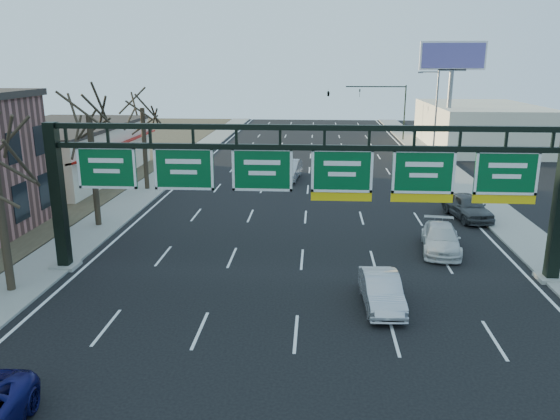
{
  "coord_description": "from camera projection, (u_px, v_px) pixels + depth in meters",
  "views": [
    {
      "loc": [
        0.67,
        -16.63,
        9.93
      ],
      "look_at": [
        -1.0,
        7.93,
        3.2
      ],
      "focal_mm": 35.0,
      "sensor_mm": 36.0,
      "label": 1
    }
  ],
  "objects": [
    {
      "name": "ground",
      "position": [
        293.0,
        361.0,
        18.66
      ],
      "size": [
        160.0,
        160.0,
        0.0
      ],
      "primitive_type": "plane",
      "color": "black",
      "rests_on": "ground"
    },
    {
      "name": "sidewalk_left",
      "position": [
        126.0,
        205.0,
        38.74
      ],
      "size": [
        3.0,
        120.0,
        0.12
      ],
      "primitive_type": "cube",
      "color": "gray",
      "rests_on": "ground"
    },
    {
      "name": "sidewalk_right",
      "position": [
        494.0,
        211.0,
        37.05
      ],
      "size": [
        3.0,
        120.0,
        0.12
      ],
      "primitive_type": "cube",
      "color": "gray",
      "rests_on": "ground"
    },
    {
      "name": "lane_markings",
      "position": [
        306.0,
        209.0,
        37.91
      ],
      "size": [
        21.6,
        120.0,
        0.01
      ],
      "primitive_type": "cube",
      "color": "white",
      "rests_on": "ground"
    },
    {
      "name": "sign_gantry",
      "position": [
        305.0,
        180.0,
        25.13
      ],
      "size": [
        24.6,
        1.2,
        7.2
      ],
      "color": "black",
      "rests_on": "ground"
    },
    {
      "name": "cream_strip",
      "position": [
        62.0,
        151.0,
        47.36
      ],
      "size": [
        10.9,
        18.4,
        4.7
      ],
      "color": "beige",
      "rests_on": "ground"
    },
    {
      "name": "building_right_distant",
      "position": [
        480.0,
        126.0,
        64.81
      ],
      "size": [
        12.0,
        20.0,
        5.0
      ],
      "primitive_type": "cube",
      "color": "beige",
      "rests_on": "ground"
    },
    {
      "name": "tree_mid",
      "position": [
        87.0,
        98.0,
        31.87
      ],
      "size": [
        3.6,
        3.6,
        9.24
      ],
      "color": "#2E2419",
      "rests_on": "sidewalk_left"
    },
    {
      "name": "tree_far",
      "position": [
        141.0,
        94.0,
        41.59
      ],
      "size": [
        3.6,
        3.6,
        8.86
      ],
      "color": "#2E2419",
      "rests_on": "sidewalk_left"
    },
    {
      "name": "streetlight_far",
      "position": [
        435.0,
        111.0,
        55.0
      ],
      "size": [
        2.15,
        0.22,
        9.0
      ],
      "color": "slate",
      "rests_on": "sidewalk_right"
    },
    {
      "name": "billboard_right",
      "position": [
        452.0,
        69.0,
        58.58
      ],
      "size": [
        7.0,
        0.5,
        12.0
      ],
      "color": "slate",
      "rests_on": "ground"
    },
    {
      "name": "traffic_signal_mast",
      "position": [
        357.0,
        97.0,
        69.77
      ],
      "size": [
        10.16,
        0.54,
        7.0
      ],
      "color": "black",
      "rests_on": "ground"
    },
    {
      "name": "car_silver_sedan",
      "position": [
        382.0,
        291.0,
        22.69
      ],
      "size": [
        1.66,
        4.27,
        1.39
      ],
      "primitive_type": "imported",
      "rotation": [
        0.0,
        0.0,
        0.05
      ],
      "color": "#AFAFB4",
      "rests_on": "ground"
    },
    {
      "name": "car_white_wagon",
      "position": [
        441.0,
        239.0,
        29.38
      ],
      "size": [
        2.57,
        4.98,
        1.38
      ],
      "primitive_type": "imported",
      "rotation": [
        0.0,
        0.0,
        -0.14
      ],
      "color": "silver",
      "rests_on": "ground"
    },
    {
      "name": "car_grey_far",
      "position": [
        467.0,
        207.0,
        35.42
      ],
      "size": [
        2.72,
        5.0,
        1.62
      ],
      "primitive_type": "imported",
      "rotation": [
        0.0,
        0.0,
        0.18
      ],
      "color": "#3C3F41",
      "rests_on": "ground"
    },
    {
      "name": "car_silver_distant",
      "position": [
        288.0,
        170.0,
        47.2
      ],
      "size": [
        2.3,
        5.22,
        1.67
      ],
      "primitive_type": "imported",
      "rotation": [
        0.0,
        0.0,
        -0.11
      ],
      "color": "#A3A3A8",
      "rests_on": "ground"
    }
  ]
}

